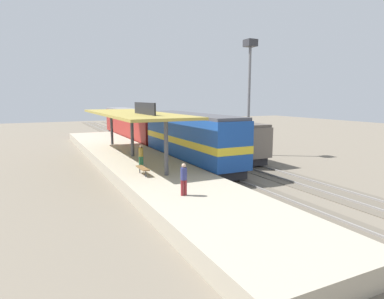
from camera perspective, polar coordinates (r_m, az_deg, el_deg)
ground_plane at (r=31.87m, az=1.30°, el=-1.81°), size 120.00×120.00×0.00m
track_near at (r=31.01m, az=-1.98°, el=-2.05°), size 3.20×110.00×0.16m
track_far at (r=33.12m, az=5.30°, el=-1.37°), size 3.20×110.00×0.16m
platform at (r=29.39m, az=-10.20°, el=-1.98°), size 6.00×44.00×0.90m
station_canopy at (r=28.82m, az=-10.38°, el=5.99°), size 5.20×18.00×4.70m
platform_bench at (r=22.00m, az=-8.56°, el=-3.25°), size 0.44×1.70×0.50m
locomotive at (r=28.79m, az=-0.33°, el=1.89°), size 2.93×14.43×4.44m
passenger_carriage_single at (r=45.61m, az=-10.23°, el=4.25°), size 2.90×20.00×4.24m
freight_car at (r=32.93m, az=5.24°, el=1.98°), size 2.80×12.00×3.54m
light_mast at (r=34.64m, az=9.95°, el=12.88°), size 1.10×1.10×11.70m
person_waiting at (r=24.20m, az=-8.84°, el=-0.91°), size 0.34×0.34×1.71m
person_walking at (r=17.15m, az=-1.43°, el=-4.90°), size 0.34×0.34×1.71m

